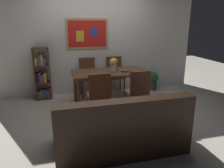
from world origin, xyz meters
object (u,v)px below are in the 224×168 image
Objects in this scene: bookshelf at (42,76)px; tv_remote at (125,72)px; dining_chair_far_left at (88,74)px; dining_chair_near_right at (138,90)px; dining_chair_near_left at (99,93)px; leather_couch at (120,130)px; flower_vase at (114,64)px; potted_ivy at (153,80)px; dining_table at (109,76)px; dining_chair_far_right at (115,72)px.

bookshelf is 1.93m from tv_remote.
dining_chair_near_right is (0.71, -1.47, 0.00)m from dining_chair_far_left.
dining_chair_near_left is 0.51× the size of leather_couch.
dining_chair_far_left is 0.51× the size of leather_couch.
bookshelf reaches higher than flower_vase.
leather_couch is 3.49× the size of potted_ivy.
dining_table is 3.02× the size of potted_ivy.
bookshelf is at bearing 179.44° from potted_ivy.
potted_ivy is (1.75, 1.49, -0.27)m from dining_chair_near_left.
leather_couch is at bearing -123.16° from dining_chair_near_right.
dining_chair_near_left is 0.94m from tv_remote.
dining_chair_far_right is at bearing -0.15° from dining_chair_far_left.
dining_chair_far_right is at bearing -179.17° from potted_ivy.
bookshelf reaches higher than potted_ivy.
flower_vase is at bearing -149.19° from potted_ivy.
dining_chair_near_right and dining_chair_far_right have the same top height.
flower_vase is (0.44, -0.75, 0.37)m from dining_chair_far_left.
dining_chair_far_left is 1.00× the size of dining_chair_near_right.
dining_chair_far_right is at bearing 64.17° from dining_chair_near_left.
tv_remote is at bearing -28.15° from bookshelf.
dining_chair_near_right reaches higher than potted_ivy.
flower_vase reaches higher than tv_remote.
flower_vase is (-0.27, 0.72, 0.37)m from dining_chair_near_right.
dining_chair_near_right is at bearing -84.30° from tv_remote.
leather_couch is (-0.29, -1.72, -0.33)m from dining_table.
dining_table is at bearing 168.99° from flower_vase.
tv_remote is (0.21, -0.12, -0.15)m from flower_vase.
dining_chair_far_left is (-0.35, 0.73, -0.10)m from dining_table.
leather_couch is at bearing -88.57° from dining_chair_far_left.
bookshelf is at bearing 178.60° from dining_chair_far_right.
bookshelf is (-1.04, 0.04, -0.00)m from dining_chair_far_left.
leather_couch is at bearing -99.45° from dining_table.
dining_chair_near_left is at bearing -91.52° from dining_chair_far_left.
dining_chair_far_right reaches higher than potted_ivy.
dining_chair_near_right is at bearing -64.04° from dining_table.
bookshelf is (-1.72, 0.04, -0.00)m from dining_chair_far_right.
dining_chair_far_right is 0.51× the size of leather_couch.
dining_chair_near_right is 0.76× the size of bookshelf.
dining_chair_far_left and dining_chair_near_right have the same top height.
dining_table is 1.60m from bookshelf.
flower_vase is (0.47, 0.72, 0.37)m from dining_chair_near_left.
dining_chair_near_left and dining_chair_near_right have the same top height.
bookshelf is 1.72m from flower_vase.
potted_ivy is (1.65, 2.47, -0.05)m from leather_couch.
dining_chair_near_right is at bearing -88.70° from dining_chair_far_right.
dining_table is 1.71× the size of dining_chair_near_left.
flower_vase reaches higher than dining_chair_far_right.
dining_chair_far_left is 2.47m from leather_couch.
tv_remote reaches higher than dining_table.
dining_table is 0.34m from tv_remote.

